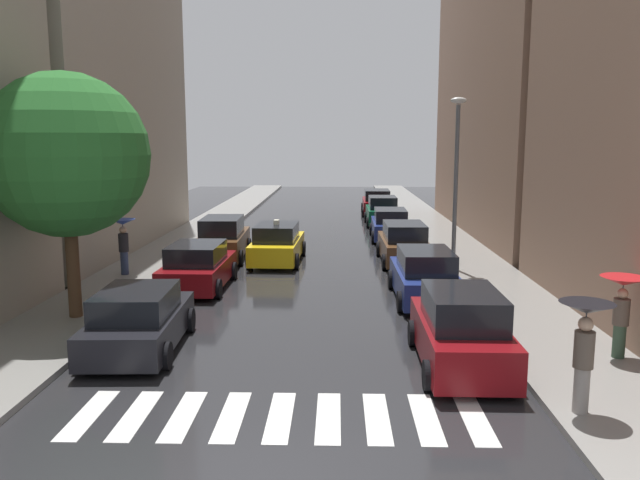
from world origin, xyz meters
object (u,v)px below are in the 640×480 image
taxi_midroad (277,244)px  pedestrian_by_kerb (622,299)px  parked_car_right_nearest (461,332)px  parked_car_right_fifth (382,212)px  parked_car_left_third (223,239)px  parked_car_right_sixth (377,203)px  street_tree_left (66,155)px  lamp_post_right (456,171)px  parked_car_right_second (425,276)px  parked_car_left_nearest (139,321)px  parked_car_right_third (404,244)px  pedestrian_foreground (123,236)px  pedestrian_near_tree (585,334)px  parked_car_left_second (198,267)px  parked_car_right_fourth (390,225)px

taxi_midroad → pedestrian_by_kerb: pedestrian_by_kerb is taller
parked_car_right_nearest → parked_car_right_fifth: (-0.08, 23.84, -0.03)m
parked_car_left_third → parked_car_right_sixth: bearing=-26.6°
street_tree_left → lamp_post_right: 13.81m
parked_car_left_third → taxi_midroad: bearing=-107.5°
parked_car_right_fifth → lamp_post_right: lamp_post_right is taller
parked_car_right_second → lamp_post_right: lamp_post_right is taller
parked_car_left_nearest → parked_car_right_sixth: size_ratio=0.93×
parked_car_right_third → lamp_post_right: 4.01m
parked_car_right_nearest → parked_car_right_third: (-0.01, 12.18, -0.04)m
parked_car_right_fifth → street_tree_left: street_tree_left is taller
parked_car_right_sixth → parked_car_left_nearest: bearing=166.2°
parked_car_left_nearest → parked_car_right_third: 13.53m
pedestrian_foreground → pedestrian_near_tree: bearing=-161.3°
parked_car_right_sixth → pedestrian_by_kerb: pedestrian_by_kerb is taller
parked_car_left_second → parked_car_left_third: bearing=2.2°
parked_car_right_nearest → parked_car_right_fifth: size_ratio=1.07×
parked_car_left_second → parked_car_right_third: (7.57, 4.74, 0.04)m
parked_car_left_nearest → taxi_midroad: size_ratio=0.94×
parked_car_right_fourth → parked_car_right_fifth: 5.43m
pedestrian_near_tree → pedestrian_by_kerb: 3.61m
pedestrian_foreground → pedestrian_near_tree: (12.33, -11.61, 0.03)m
parked_car_left_nearest → pedestrian_foreground: (-3.04, 7.96, 0.87)m
parked_car_left_third → parked_car_right_second: size_ratio=1.05×
parked_car_left_second → parked_car_right_fifth: (7.50, 16.41, 0.06)m
parked_car_left_third → lamp_post_right: 10.23m
pedestrian_near_tree → street_tree_left: size_ratio=0.31×
parked_car_left_third → parked_car_right_fourth: parked_car_left_third is taller
parked_car_left_nearest → taxi_midroad: (2.32, 11.25, 0.03)m
parked_car_right_fourth → pedestrian_near_tree: (1.75, -21.07, 0.89)m
parked_car_right_second → parked_car_left_nearest: bearing=122.9°
parked_car_left_nearest → pedestrian_near_tree: 10.02m
parked_car_left_nearest → street_tree_left: bearing=44.6°
parked_car_right_fourth → pedestrian_foreground: bearing=132.9°
parked_car_left_third → street_tree_left: street_tree_left is taller
parked_car_left_second → pedestrian_by_kerb: pedestrian_by_kerb is taller
parked_car_left_second → pedestrian_foreground: pedestrian_foreground is taller
parked_car_left_nearest → parked_car_right_sixth: bearing=-17.4°
parked_car_left_nearest → parked_car_right_fifth: (7.53, 22.87, 0.08)m
lamp_post_right → parked_car_right_fourth: bearing=102.5°
parked_car_right_nearest → parked_car_right_second: bearing=0.2°
parked_car_right_second → taxi_midroad: 8.18m
lamp_post_right → pedestrian_foreground: bearing=-173.5°
pedestrian_foreground → parked_car_right_fourth: bearing=-76.2°
pedestrian_foreground → lamp_post_right: size_ratio=0.32×
parked_car_left_nearest → parked_car_right_sixth: parked_car_right_sixth is taller
parked_car_right_fifth → taxi_midroad: 12.73m
parked_car_right_second → parked_car_right_third: 6.17m
parked_car_left_nearest → parked_car_right_nearest: parked_car_right_nearest is taller
street_tree_left → lamp_post_right: (11.89, 7.00, -0.74)m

